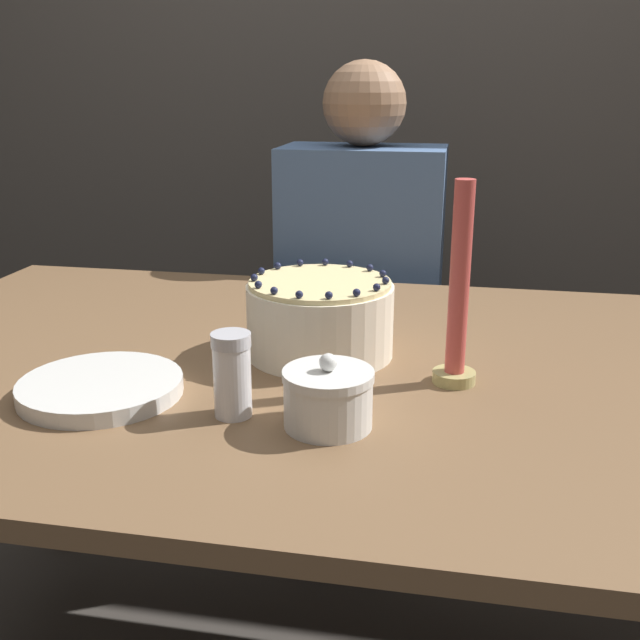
# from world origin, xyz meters

# --- Properties ---
(wall_behind) EXTENTS (8.00, 0.05, 2.60)m
(wall_behind) POSITION_xyz_m (0.00, 1.40, 1.30)
(wall_behind) COLOR #4C4742
(wall_behind) RESTS_ON ground_plane
(dining_table) EXTENTS (1.58, 1.03, 0.75)m
(dining_table) POSITION_xyz_m (0.00, 0.00, 0.65)
(dining_table) COLOR brown
(dining_table) RESTS_ON ground_plane
(cake) EXTENTS (0.24, 0.24, 0.14)m
(cake) POSITION_xyz_m (0.03, 0.03, 0.82)
(cake) COLOR #EFE5CC
(cake) RESTS_ON dining_table
(sugar_bowl) EXTENTS (0.12, 0.12, 0.10)m
(sugar_bowl) POSITION_xyz_m (0.09, -0.23, 0.79)
(sugar_bowl) COLOR silver
(sugar_bowl) RESTS_ON dining_table
(sugar_shaker) EXTENTS (0.05, 0.05, 0.12)m
(sugar_shaker) POSITION_xyz_m (-0.04, -0.22, 0.81)
(sugar_shaker) COLOR white
(sugar_shaker) RESTS_ON dining_table
(plate_stack) EXTENTS (0.24, 0.24, 0.02)m
(plate_stack) POSITION_xyz_m (-0.25, -0.20, 0.77)
(plate_stack) COLOR silver
(plate_stack) RESTS_ON dining_table
(candle) EXTENTS (0.07, 0.07, 0.31)m
(candle) POSITION_xyz_m (0.25, -0.05, 0.88)
(candle) COLOR tan
(candle) RESTS_ON dining_table
(person_man_blue_shirt) EXTENTS (0.40, 0.34, 1.24)m
(person_man_blue_shirt) POSITION_xyz_m (0.01, 0.72, 0.54)
(person_man_blue_shirt) COLOR #595960
(person_man_blue_shirt) RESTS_ON ground_plane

